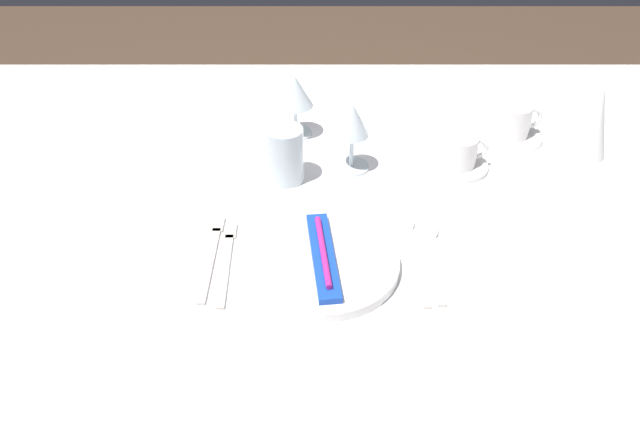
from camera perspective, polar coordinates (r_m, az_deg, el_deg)
The scene contains 16 objects.
ground_plane at distance 1.79m, azimuth 0.09°, elevation -17.41°, with size 6.00×6.00×0.00m, color #4C3828.
dining_table at distance 1.31m, azimuth 0.11°, elevation -0.68°, with size 1.80×1.11×0.74m.
dinner_plate at distance 1.08m, azimuth 0.02°, elevation -4.37°, with size 0.25×0.25×0.02m, color white.
toothbrush_package at distance 1.07m, azimuth 0.02°, elevation -3.70°, with size 0.06×0.21×0.02m.
fork_outer at distance 1.10m, azimuth -8.27°, elevation -4.02°, with size 0.02×0.21×0.00m.
fork_inner at distance 1.12m, azimuth -9.56°, elevation -3.53°, with size 0.02×0.22×0.00m.
spoon_soup at distance 1.13m, azimuth 8.02°, elevation -3.01°, with size 0.03×0.23×0.01m.
spoon_dessert at distance 1.12m, azimuth 9.82°, elevation -3.36°, with size 0.03×0.20×0.01m.
saucer_left at distance 1.47m, azimuth 15.99°, elevation 6.55°, with size 0.14×0.14×0.01m, color white.
coffee_cup_left at distance 1.45m, azimuth 16.33°, elevation 7.90°, with size 0.11×0.08×0.07m.
saucer_right at distance 1.34m, azimuth 11.67°, elevation 4.14°, with size 0.13×0.13×0.01m, color white.
coffee_cup_right at distance 1.32m, azimuth 11.94°, elevation 5.44°, with size 0.10×0.08×0.06m.
wine_glass_centre at distance 1.26m, azimuth 2.73°, elevation 7.72°, with size 0.07×0.07×0.14m.
wine_glass_left at distance 1.38m, azimuth -2.31°, elevation 10.35°, with size 0.08×0.08×0.14m.
drink_tumbler at distance 1.26m, azimuth -3.18°, elevation 4.85°, with size 0.07×0.07×0.11m.
napkin_folded at distance 1.43m, azimuth 22.75°, elevation 7.35°, with size 0.07×0.07×0.15m, color white.
Camera 1 is at (-0.01, -1.03, 1.47)m, focal length 36.63 mm.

